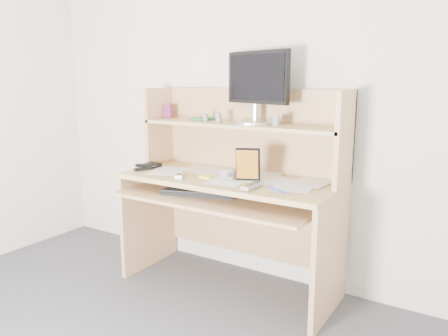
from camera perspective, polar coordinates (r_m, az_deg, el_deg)
The scene contains 19 objects.
back_wall at distance 2.98m, azimuth 3.89°, elevation 9.37°, with size 3.60×0.04×2.50m, color silver.
desk at distance 2.85m, azimuth 1.44°, elevation -2.00°, with size 1.40×0.70×1.30m.
paper_clutter at distance 2.77m, azimuth 0.59°, elevation -1.15°, with size 1.32×0.54×0.01m, color white.
keyboard at distance 2.76m, azimuth -3.19°, elevation -3.10°, with size 0.50×0.31×0.03m.
tv_remote at distance 2.49m, azimuth 3.71°, elevation -2.32°, with size 0.05×0.19×0.02m, color #A8A9A4.
flip_phone at distance 2.76m, azimuth -5.75°, elevation -0.96°, with size 0.05×0.09×0.02m, color #ABABAD.
stapler at distance 3.03m, azimuth -10.53°, elevation 0.18°, with size 0.03×0.13×0.04m, color black.
wallet at distance 3.12m, azimuth -9.26°, elevation 0.43°, with size 0.10×0.08×0.03m, color black.
sticky_note_pad at distance 2.76m, azimuth -2.14°, elevation -1.13°, with size 0.08×0.08×0.01m, color #F6EA40.
digital_camera at distance 2.70m, azimuth 0.52°, elevation -0.77°, with size 0.09×0.04×0.06m, color #A3A3A5.
game_case at distance 2.62m, azimuth 3.16°, elevation 0.48°, with size 0.15×0.02×0.20m, color black.
blue_pen at distance 2.43m, azimuth 6.95°, elevation -2.86°, with size 0.01×0.01×0.15m, color #1C2ED3.
card_box at distance 3.22m, azimuth -7.41°, elevation 7.30°, with size 0.07×0.02×0.10m, color #A11915.
shelf_book at distance 3.06m, azimuth -2.44°, elevation 6.44°, with size 0.13×0.18×0.02m, color #358443.
chip_stack_a at distance 2.97m, azimuth -2.47°, elevation 6.62°, with size 0.04×0.04×0.05m, color black.
chip_stack_b at distance 2.88m, azimuth -0.74°, elevation 6.59°, with size 0.04×0.04×0.06m, color white.
chip_stack_c at distance 2.74m, azimuth 6.74°, elevation 6.17°, with size 0.04×0.04×0.06m, color black.
chip_stack_d at distance 2.68m, azimuth 6.86°, elevation 6.18°, with size 0.04×0.04×0.07m, color silver.
monitor at distance 2.82m, azimuth 4.32°, elevation 10.74°, with size 0.51×0.26×0.46m.
Camera 1 is at (1.42, -0.82, 1.36)m, focal length 35.00 mm.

